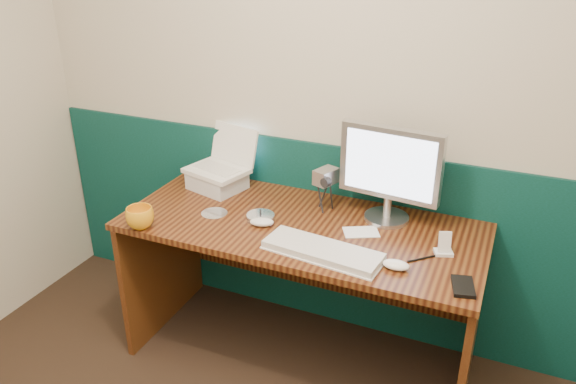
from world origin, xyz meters
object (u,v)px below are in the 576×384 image
at_px(camcorder, 325,190).
at_px(monitor, 390,174).
at_px(desk, 301,294).
at_px(mug, 140,218).
at_px(laptop, 215,150).
at_px(keyboard, 323,252).

bearing_deg(camcorder, monitor, 23.59).
relative_size(desk, mug, 13.13).
distance_m(monitor, camcorder, 0.32).
bearing_deg(desk, mug, -153.93).
distance_m(laptop, camcorder, 0.59).
relative_size(laptop, keyboard, 0.59).
relative_size(laptop, camcorder, 1.47).
distance_m(monitor, mug, 1.11).
bearing_deg(camcorder, mug, -123.89).
bearing_deg(desk, camcorder, 75.09).
height_order(desk, camcorder, camcorder).
xyz_separation_m(laptop, monitor, (0.87, 0.01, 0.02)).
xyz_separation_m(mug, camcorder, (0.68, 0.49, 0.05)).
relative_size(monitor, keyboard, 0.93).
bearing_deg(camcorder, laptop, -160.11).
bearing_deg(desk, laptop, 161.00).
bearing_deg(monitor, desk, -144.09).
bearing_deg(keyboard, camcorder, 114.86).
bearing_deg(laptop, desk, -3.95).
xyz_separation_m(laptop, mug, (-0.10, -0.49, -0.16)).
xyz_separation_m(desk, camcorder, (0.05, 0.18, 0.47)).
bearing_deg(keyboard, desk, 136.50).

